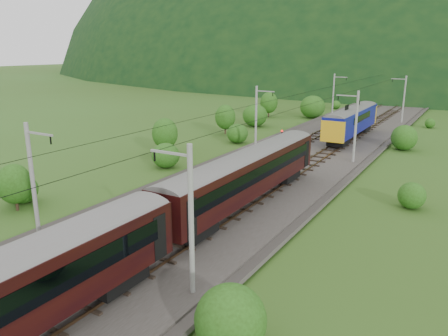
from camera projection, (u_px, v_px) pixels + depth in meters
The scene contains 13 objects.
ground at pixel (108, 268), 26.19m from camera, with size 600.00×600.00×0.00m, color #354E18.
railbed at pixel (200, 213), 34.44m from camera, with size 14.00×220.00×0.30m, color #38332D.
track_left at pixel (176, 205), 35.57m from camera, with size 2.40×220.00×0.27m.
track_right at pixel (226, 217), 33.20m from camera, with size 2.40×220.00×0.27m.
catenary_left at pixel (257, 117), 54.55m from camera, with size 2.54×192.28×8.00m.
catenary_right at pixel (355, 125), 48.53m from camera, with size 2.54×192.28×8.00m.
overhead_wires at pixel (199, 126), 32.61m from camera, with size 4.83×198.00×0.03m.
mountain_ridge at pixel (280, 66), 334.08m from camera, with size 336.00×280.00×132.00m, color black.
hazard_post_near at pixel (299, 149), 52.68m from camera, with size 0.16×0.16×1.53m, color red.
hazard_post_far at pixel (303, 150), 51.90m from camera, with size 0.16×0.16×1.48m, color red.
signal at pixel (282, 137), 56.08m from camera, with size 0.26×0.26×2.37m.
vegetation_left at pixel (116, 152), 45.08m from camera, with size 11.70×142.93×6.79m.
vegetation_right at pixel (277, 315), 19.15m from camera, with size 6.93×104.59×3.12m.
Camera 1 is at (18.09, -16.79, 12.71)m, focal length 35.00 mm.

